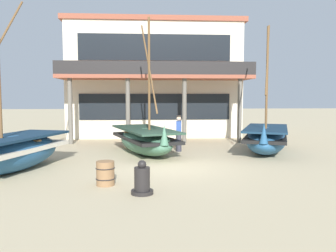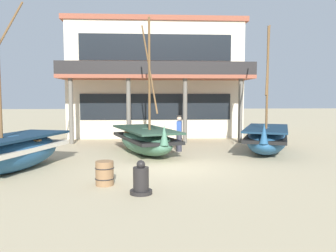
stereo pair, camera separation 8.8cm
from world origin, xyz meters
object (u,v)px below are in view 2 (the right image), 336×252
(fisherman_by_hull, at_px, (179,134))
(wooden_barrel, at_px, (105,173))
(harbor_building_main, at_px, (155,80))
(capstan_winch, at_px, (141,181))
(fishing_boat_centre_large, at_px, (267,139))
(fishing_boat_far_right, at_px, (13,151))
(fishing_boat_near_left, at_px, (145,140))

(fisherman_by_hull, xyz_separation_m, wooden_barrel, (-2.72, -5.97, -0.48))
(harbor_building_main, bearing_deg, capstan_winch, -92.76)
(wooden_barrel, xyz_separation_m, harbor_building_main, (1.78, 13.78, 3.34))
(fishing_boat_centre_large, distance_m, harbor_building_main, 10.23)
(wooden_barrel, distance_m, harbor_building_main, 14.29)
(fishing_boat_far_right, distance_m, capstan_winch, 5.43)
(fishing_boat_centre_large, distance_m, capstan_winch, 8.40)
(fisherman_by_hull, xyz_separation_m, harbor_building_main, (-0.94, 7.82, 2.85))
(wooden_barrel, bearing_deg, fisherman_by_hull, 65.53)
(capstan_winch, xyz_separation_m, harbor_building_main, (0.71, 14.75, 3.34))
(fishing_boat_far_right, relative_size, wooden_barrel, 8.41)
(fishing_boat_centre_large, bearing_deg, fisherman_by_hull, 170.55)
(fisherman_by_hull, distance_m, harbor_building_main, 8.38)
(fishing_boat_far_right, relative_size, capstan_winch, 6.57)
(harbor_building_main, bearing_deg, fishing_boat_centre_large, -60.17)
(fishing_boat_far_right, xyz_separation_m, fisherman_by_hull, (6.09, 3.82, 0.16))
(fisherman_by_hull, bearing_deg, fishing_boat_far_right, -147.91)
(fishing_boat_near_left, xyz_separation_m, fishing_boat_centre_large, (5.48, -0.15, 0.02))
(fisherman_by_hull, height_order, harbor_building_main, harbor_building_main)
(fishing_boat_centre_large, relative_size, fishing_boat_far_right, 0.98)
(fishing_boat_centre_large, height_order, wooden_barrel, fishing_boat_centre_large)
(wooden_barrel, bearing_deg, fishing_boat_centre_large, 38.70)
(fishing_boat_near_left, xyz_separation_m, harbor_building_main, (0.62, 8.32, 3.05))
(fishing_boat_near_left, xyz_separation_m, wooden_barrel, (-1.15, -5.46, -0.29))
(fishing_boat_near_left, bearing_deg, fishing_boat_centre_large, -1.54)
(fishing_boat_far_right, height_order, fisherman_by_hull, fishing_boat_far_right)
(capstan_winch, xyz_separation_m, wooden_barrel, (-1.06, 0.97, -0.00))
(fishing_boat_near_left, height_order, capstan_winch, fishing_boat_near_left)
(fishing_boat_far_right, bearing_deg, wooden_barrel, -32.54)
(fishing_boat_far_right, xyz_separation_m, wooden_barrel, (3.37, -2.15, -0.33))
(capstan_winch, height_order, wooden_barrel, capstan_winch)
(wooden_barrel, height_order, harbor_building_main, harbor_building_main)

